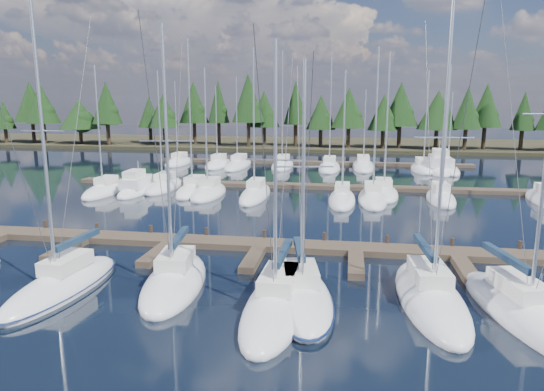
% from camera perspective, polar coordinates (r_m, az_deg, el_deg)
% --- Properties ---
extents(ground, '(260.00, 260.00, 0.00)m').
position_cam_1_polar(ground, '(43.12, 1.63, -1.42)').
color(ground, black).
rests_on(ground, ground).
extents(far_shore, '(220.00, 30.00, 0.60)m').
position_cam_1_polar(far_shore, '(102.27, 6.03, 6.06)').
color(far_shore, '#2E2B19').
rests_on(far_shore, ground).
extents(main_dock, '(44.00, 6.13, 0.90)m').
position_cam_1_polar(main_dock, '(30.99, -1.42, -6.13)').
color(main_dock, '#483B2D').
rests_on(main_dock, ground).
extents(back_docks, '(50.00, 21.80, 0.40)m').
position_cam_1_polar(back_docks, '(62.23, 3.98, 2.67)').
color(back_docks, '#483B2D').
rests_on(back_docks, ground).
extents(front_sailboat_1, '(3.28, 9.10, 14.58)m').
position_cam_1_polar(front_sailboat_1, '(26.88, -23.39, -9.65)').
color(front_sailboat_1, silver).
rests_on(front_sailboat_1, ground).
extents(front_sailboat_2, '(3.90, 8.54, 13.65)m').
position_cam_1_polar(front_sailboat_2, '(25.74, -11.37, -9.86)').
color(front_sailboat_2, silver).
rests_on(front_sailboat_2, ground).
extents(front_sailboat_3, '(3.05, 9.38, 12.65)m').
position_cam_1_polar(front_sailboat_3, '(22.63, 0.61, -12.69)').
color(front_sailboat_3, silver).
rests_on(front_sailboat_3, ground).
extents(front_sailboat_4, '(4.43, 8.74, 11.93)m').
position_cam_1_polar(front_sailboat_4, '(23.38, 3.43, -11.91)').
color(front_sailboat_4, silver).
rests_on(front_sailboat_4, ground).
extents(front_sailboat_5, '(3.53, 9.81, 14.23)m').
position_cam_1_polar(front_sailboat_5, '(24.56, 18.09, -11.28)').
color(front_sailboat_5, silver).
rests_on(front_sailboat_5, ground).
extents(front_sailboat_6, '(4.65, 10.09, 16.16)m').
position_cam_1_polar(front_sailboat_6, '(24.51, 27.33, -12.02)').
color(front_sailboat_6, silver).
rests_on(front_sailboat_6, ground).
extents(back_sailboat_rows, '(45.98, 33.66, 16.72)m').
position_cam_1_polar(back_sailboat_rows, '(58.11, 3.78, 2.13)').
color(back_sailboat_rows, silver).
rests_on(back_sailboat_rows, ground).
extents(motor_yacht_left, '(3.01, 7.93, 3.89)m').
position_cam_1_polar(motor_yacht_left, '(51.80, -15.68, 0.80)').
color(motor_yacht_left, silver).
rests_on(motor_yacht_left, ground).
extents(motor_yacht_right, '(3.99, 10.19, 5.00)m').
position_cam_1_polar(motor_yacht_right, '(68.09, 19.06, 3.11)').
color(motor_yacht_right, silver).
rests_on(motor_yacht_right, ground).
extents(tree_line, '(183.52, 11.51, 13.60)m').
position_cam_1_polar(tree_line, '(92.10, 5.05, 10.01)').
color(tree_line, black).
rests_on(tree_line, far_shore).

